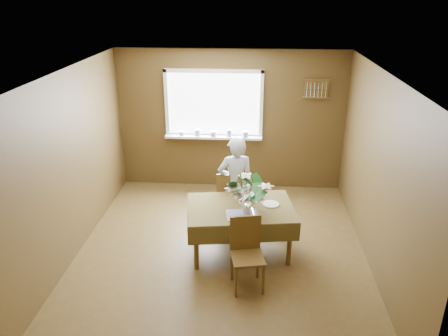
# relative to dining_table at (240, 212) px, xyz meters

# --- Properties ---
(floor) EXTENTS (4.50, 4.50, 0.00)m
(floor) POSITION_rel_dining_table_xyz_m (-0.26, -0.05, -0.61)
(floor) COLOR #503B1B
(floor) RESTS_ON ground
(ceiling) EXTENTS (4.50, 4.50, 0.00)m
(ceiling) POSITION_rel_dining_table_xyz_m (-0.26, -0.05, 1.89)
(ceiling) COLOR white
(ceiling) RESTS_ON wall_back
(wall_back) EXTENTS (4.00, 0.00, 4.00)m
(wall_back) POSITION_rel_dining_table_xyz_m (-0.26, 2.20, 0.64)
(wall_back) COLOR brown
(wall_back) RESTS_ON floor
(wall_front) EXTENTS (4.00, 0.00, 4.00)m
(wall_front) POSITION_rel_dining_table_xyz_m (-0.26, -2.30, 0.64)
(wall_front) COLOR brown
(wall_front) RESTS_ON floor
(wall_left) EXTENTS (0.00, 4.50, 4.50)m
(wall_left) POSITION_rel_dining_table_xyz_m (-2.26, -0.05, 0.64)
(wall_left) COLOR brown
(wall_left) RESTS_ON floor
(wall_right) EXTENTS (0.00, 4.50, 4.50)m
(wall_right) POSITION_rel_dining_table_xyz_m (1.74, -0.05, 0.64)
(wall_right) COLOR brown
(wall_right) RESTS_ON floor
(window_assembly) EXTENTS (1.72, 0.20, 1.22)m
(window_assembly) POSITION_rel_dining_table_xyz_m (-0.55, 2.15, 0.74)
(window_assembly) COLOR white
(window_assembly) RESTS_ON wall_back
(spoon_rack) EXTENTS (0.44, 0.05, 0.33)m
(spoon_rack) POSITION_rel_dining_table_xyz_m (1.19, 2.17, 1.24)
(spoon_rack) COLOR brown
(spoon_rack) RESTS_ON wall_back
(dining_table) EXTENTS (1.56, 1.17, 0.70)m
(dining_table) POSITION_rel_dining_table_xyz_m (0.00, 0.00, 0.00)
(dining_table) COLOR brown
(dining_table) RESTS_ON floor
(chair_far) EXTENTS (0.42, 0.42, 0.90)m
(chair_far) POSITION_rel_dining_table_xyz_m (-0.18, 0.71, -0.12)
(chair_far) COLOR brown
(chair_far) RESTS_ON floor
(chair_near) EXTENTS (0.46, 0.46, 0.90)m
(chair_near) POSITION_rel_dining_table_xyz_m (0.10, -0.72, -0.12)
(chair_near) COLOR brown
(chair_near) RESTS_ON floor
(seated_woman) EXTENTS (0.60, 0.45, 1.47)m
(seated_woman) POSITION_rel_dining_table_xyz_m (-0.10, 0.65, 0.12)
(seated_woman) COLOR white
(seated_woman) RESTS_ON floor
(flower_bouquet) EXTENTS (0.54, 0.54, 0.47)m
(flower_bouquet) POSITION_rel_dining_table_xyz_m (0.08, -0.21, 0.39)
(flower_bouquet) COLOR white
(flower_bouquet) RESTS_ON dining_table
(side_plate) EXTENTS (0.27, 0.27, 0.01)m
(side_plate) POSITION_rel_dining_table_xyz_m (0.41, 0.10, 0.09)
(side_plate) COLOR white
(side_plate) RESTS_ON dining_table
(table_knife) EXTENTS (0.05, 0.20, 0.00)m
(table_knife) POSITION_rel_dining_table_xyz_m (0.17, -0.13, 0.09)
(table_knife) COLOR silver
(table_knife) RESTS_ON dining_table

